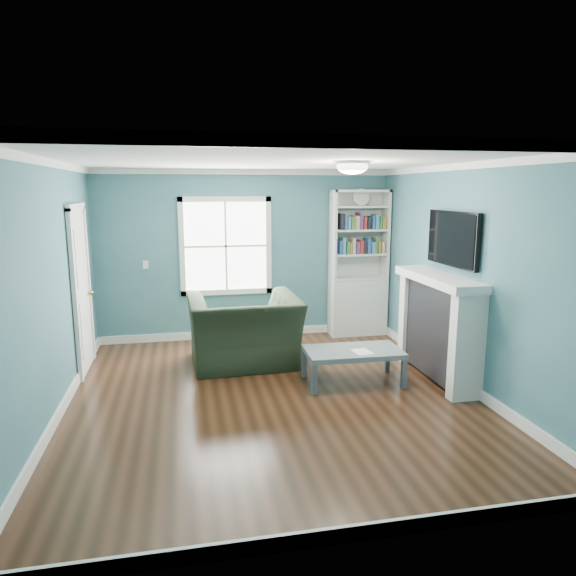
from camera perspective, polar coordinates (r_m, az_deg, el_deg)
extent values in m
plane|color=black|center=(5.91, -1.59, -12.02)|extent=(5.00, 5.00, 0.00)
plane|color=#346173|center=(7.98, -4.75, 3.64)|extent=(4.50, 0.00, 4.50)
plane|color=#346173|center=(3.17, 6.18, -7.47)|extent=(4.50, 0.00, 4.50)
plane|color=#346173|center=(5.61, -24.93, -0.38)|extent=(0.00, 5.00, 5.00)
plane|color=#346173|center=(6.31, 18.90, 1.19)|extent=(0.00, 5.00, 5.00)
plane|color=white|center=(5.45, -1.74, 14.06)|extent=(5.00, 5.00, 0.00)
cube|color=white|center=(8.21, -4.61, -4.99)|extent=(4.50, 0.03, 0.12)
cube|color=white|center=(3.76, 5.68, -25.66)|extent=(4.50, 0.03, 0.12)
cube|color=white|center=(5.95, -23.82, -12.16)|extent=(0.03, 5.00, 0.12)
cube|color=white|center=(6.61, 18.12, -9.46)|extent=(0.03, 5.00, 0.12)
cube|color=white|center=(7.90, -4.88, 12.72)|extent=(4.50, 0.04, 0.08)
cube|color=white|center=(3.04, 6.56, 15.82)|extent=(4.50, 0.04, 0.08)
cube|color=white|center=(5.53, -25.78, 12.56)|extent=(0.04, 5.00, 0.08)
cube|color=white|center=(6.23, 19.45, 12.69)|extent=(0.04, 5.00, 0.08)
cube|color=white|center=(7.93, -6.93, 4.64)|extent=(1.24, 0.01, 1.34)
cube|color=white|center=(7.89, -11.71, 4.47)|extent=(0.08, 0.06, 1.50)
cube|color=white|center=(7.99, -2.18, 4.76)|extent=(0.08, 0.06, 1.50)
cube|color=white|center=(8.02, -6.80, -0.42)|extent=(1.40, 0.06, 0.08)
cube|color=white|center=(7.87, -7.04, 9.78)|extent=(1.40, 0.06, 0.08)
cube|color=white|center=(7.91, -6.92, 4.63)|extent=(1.24, 0.03, 0.03)
cube|color=white|center=(7.91, -6.92, 4.63)|extent=(0.03, 0.03, 1.34)
cube|color=silver|center=(8.33, 7.70, -2.06)|extent=(0.90, 0.35, 0.90)
cube|color=silver|center=(8.02, 4.99, 5.83)|extent=(0.04, 0.35, 1.40)
cube|color=silver|center=(8.30, 10.72, 5.85)|extent=(0.04, 0.35, 1.40)
cube|color=silver|center=(8.30, 7.53, 5.95)|extent=(0.90, 0.02, 1.40)
cube|color=silver|center=(8.12, 8.03, 10.63)|extent=(0.90, 0.35, 0.04)
cube|color=silver|center=(8.23, 7.79, 1.13)|extent=(0.84, 0.33, 0.03)
cube|color=silver|center=(8.18, 7.85, 3.75)|extent=(0.84, 0.33, 0.03)
cube|color=silver|center=(8.14, 7.92, 6.41)|extent=(0.84, 0.33, 0.03)
cube|color=silver|center=(8.12, 7.99, 8.94)|extent=(0.84, 0.33, 0.03)
cube|color=#264C8C|center=(8.15, 7.92, 4.61)|extent=(0.70, 0.25, 0.22)
cube|color=teal|center=(8.12, 7.99, 7.27)|extent=(0.70, 0.25, 0.22)
cylinder|color=beige|center=(8.07, 8.14, 9.95)|extent=(0.26, 0.06, 0.26)
cube|color=black|center=(6.55, 16.43, -4.60)|extent=(0.30, 1.20, 1.10)
cube|color=black|center=(6.60, 16.18, -6.29)|extent=(0.22, 0.65, 0.70)
cube|color=silver|center=(5.98, 19.26, -6.23)|extent=(0.36, 0.16, 1.20)
cube|color=silver|center=(7.12, 13.78, -3.24)|extent=(0.36, 0.16, 1.20)
cube|color=silver|center=(6.40, 16.42, 1.00)|extent=(0.44, 1.58, 0.10)
cube|color=black|center=(6.41, 17.84, 5.23)|extent=(0.06, 1.10, 0.65)
cube|color=silver|center=(7.00, -21.98, -0.40)|extent=(0.04, 0.80, 2.05)
cube|color=white|center=(6.57, -22.58, -1.15)|extent=(0.05, 0.08, 2.13)
cube|color=white|center=(7.44, -21.30, 0.26)|extent=(0.05, 0.08, 2.13)
cube|color=white|center=(6.89, -22.53, 8.33)|extent=(0.05, 0.98, 0.08)
sphere|color=#BF8C3F|center=(7.29, -21.06, -0.51)|extent=(0.07, 0.07, 0.07)
ellipsoid|color=white|center=(5.77, 7.17, 13.21)|extent=(0.34, 0.34, 0.15)
cylinder|color=white|center=(5.77, 7.19, 13.65)|extent=(0.38, 0.38, 0.03)
cube|color=white|center=(7.94, -15.54, 2.52)|extent=(0.08, 0.01, 0.12)
imported|color=black|center=(6.80, -4.92, -3.47)|extent=(1.45, 0.97, 1.24)
cube|color=#4C515B|center=(5.92, 2.95, -10.12)|extent=(0.06, 0.06, 0.35)
cube|color=#4C515B|center=(6.24, 12.78, -9.28)|extent=(0.06, 0.06, 0.35)
cube|color=#4C515B|center=(6.44, 1.83, -8.37)|extent=(0.06, 0.06, 0.35)
cube|color=#4C515B|center=(6.73, 10.94, -7.71)|extent=(0.06, 0.06, 0.35)
cube|color=slate|center=(6.24, 7.26, -7.07)|extent=(1.16, 0.65, 0.06)
cube|color=white|center=(6.16, 8.24, -7.02)|extent=(0.23, 0.27, 0.00)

